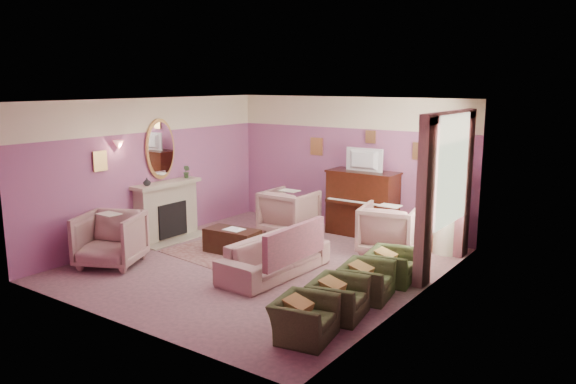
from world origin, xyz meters
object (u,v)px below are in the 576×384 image
Objects in this scene: piano at (362,204)px; coffee_table at (232,241)px; floral_armchair_front at (110,237)px; side_table at (447,234)px; floral_armchair_right at (389,227)px; olive_chair_a at (304,312)px; olive_chair_b at (338,292)px; olive_chair_c at (367,275)px; floral_armchair_left at (289,210)px; sofa at (275,250)px; olive_chair_d at (391,261)px; television at (363,158)px.

piano reaches higher than coffee_table.
side_table is (4.45, 4.04, -0.16)m from floral_armchair_front.
floral_armchair_right is 1.46× the size of side_table.
floral_armchair_front is (-3.61, -3.33, 0.00)m from floral_armchair_right.
floral_armchair_front reaches higher than olive_chair_a.
olive_chair_a is 0.82m from olive_chair_b.
olive_chair_c is (3.03, -0.53, 0.11)m from coffee_table.
floral_armchair_left is at bearing 87.35° from coffee_table.
piano reaches higher than sofa.
olive_chair_d is (1.66, -2.19, -0.31)m from piano.
sofa is 3.37m from side_table.
floral_armchair_right is 1.30× the size of olive_chair_c.
floral_armchair_front is at bearing -164.03° from olive_chair_c.
television is at bearing 58.18° from floral_armchair_front.
sofa is 1.88m from olive_chair_b.
floral_armchair_right reaches higher than olive_chair_c.
olive_chair_c is (1.66, -3.01, -0.31)m from piano.
olive_chair_b is (1.66, -3.83, -0.31)m from piano.
floral_armchair_front is at bearing -154.41° from olive_chair_d.
television is 0.78× the size of floral_armchair_left.
olive_chair_c is at bearing -37.19° from floral_armchair_left.
olive_chair_c is at bearing -72.99° from floral_armchair_right.
floral_armchair_left is 1.00× the size of floral_armchair_right.
sofa is at bearing -60.23° from floral_armchair_left.
piano is at bearing 89.70° from sofa.
piano is at bearing 127.21° from olive_chair_d.
sofa is 2.63× the size of olive_chair_b.
side_table is (1.85, -0.19, -0.30)m from piano.
side_table is (0.19, 3.64, 0.01)m from olive_chair_b.
coffee_table is at bearing -119.25° from television.
floral_armchair_right reaches higher than coffee_table.
olive_chair_d is (1.66, -2.14, -1.26)m from television.
piano is 1.79× the size of olive_chair_c.
piano is 1.36m from floral_armchair_right.
side_table is at bearing 84.58° from olive_chair_d.
side_table is (1.85, -0.14, -1.25)m from television.
sofa is at bearing 25.62° from floral_armchair_front.
coffee_table is at bearing 54.82° from floral_armchair_front.
floral_armchair_front is at bearing -121.82° from television.
floral_armchair_right is at bearing 42.73° from floral_armchair_front.
olive_chair_b and olive_chair_c have the same top height.
piano reaches higher than floral_armchair_right.
olive_chair_d is at bearing -25.66° from floral_armchair_left.
olive_chair_a is at bearing -5.67° from floral_armchair_front.
floral_armchair_left is 4.87m from olive_chair_a.
olive_chair_a is at bearing -90.00° from olive_chair_d.
olive_chair_c is (2.95, -2.24, -0.17)m from floral_armchair_left.
piano is 2.77m from olive_chair_d.
floral_armchair_right is at bearing -41.37° from piano.
floral_armchair_right reaches higher than olive_chair_a.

